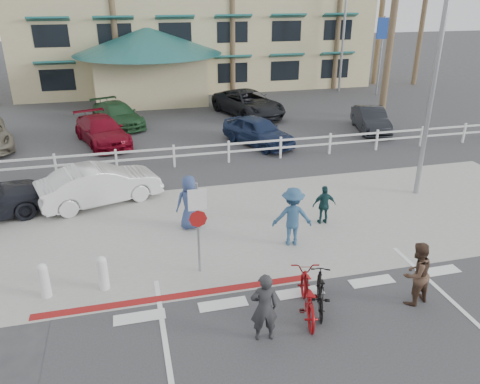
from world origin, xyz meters
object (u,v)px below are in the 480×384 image
object	(u,v)px
bike_red	(307,295)
bike_black	(320,292)
sign_post	(198,224)
car_white_sedan	(100,184)

from	to	relation	value
bike_red	bike_black	xyz separation A→B (m)	(0.37, 0.08, -0.03)
bike_red	bike_black	bearing A→B (deg)	-153.90
sign_post	bike_red	distance (m)	3.35
bike_red	car_white_sedan	world-z (taller)	car_white_sedan
sign_post	bike_red	size ratio (longest dim) A/B	1.48
car_white_sedan	sign_post	bearing A→B (deg)	-170.52
sign_post	bike_black	size ratio (longest dim) A/B	1.80
bike_black	car_white_sedan	bearing A→B (deg)	-36.42
bike_red	car_white_sedan	distance (m)	9.08
bike_black	car_white_sedan	distance (m)	9.21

